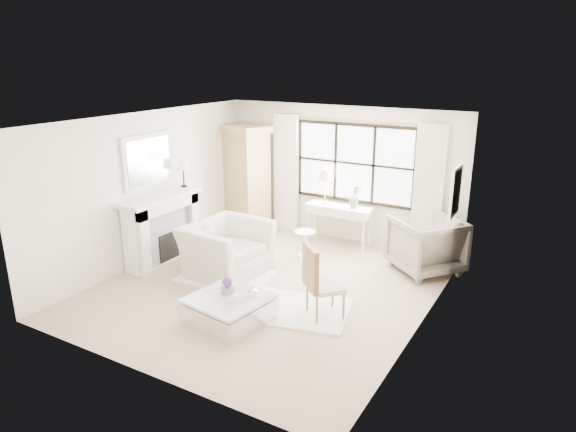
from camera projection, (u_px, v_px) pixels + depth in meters
name	position (u px, v px, depth m)	size (l,w,h in m)	color
floor	(268.00, 287.00, 8.37)	(5.50, 5.50, 0.00)	tan
ceiling	(266.00, 120.00, 7.56)	(5.50, 5.50, 0.00)	white
wall_back	(340.00, 174.00, 10.24)	(5.00, 5.00, 0.00)	silver
wall_front	(135.00, 269.00, 5.70)	(5.00, 5.00, 0.00)	silver
wall_left	(149.00, 188.00, 9.16)	(5.50, 5.50, 0.00)	silver
wall_right	(427.00, 235.00, 6.78)	(5.50, 5.50, 0.00)	beige
window_pane	(354.00, 163.00, 10.01)	(2.40, 0.02, 1.50)	white
window_frame	(354.00, 163.00, 10.00)	(2.50, 0.04, 1.50)	black
curtain_rod	(355.00, 119.00, 9.70)	(0.04, 0.04, 3.30)	#B28B3D
curtain_left	(286.00, 174.00, 10.77)	(0.55, 0.10, 2.47)	white
curtain_right	(428.00, 192.00, 9.33)	(0.55, 0.10, 2.47)	beige
fireplace	(161.00, 227.00, 9.26)	(0.58, 1.66, 1.26)	white
mirror_frame	(148.00, 161.00, 9.00)	(0.05, 1.15, 0.95)	silver
mirror_glass	(149.00, 161.00, 8.99)	(0.02, 1.00, 0.80)	#B6BAC2
art_frame	(456.00, 191.00, 8.14)	(0.04, 0.62, 0.82)	white
art_canvas	(454.00, 191.00, 8.15)	(0.01, 0.52, 0.72)	#C8B29B
mantel_lamp	(183.00, 166.00, 9.49)	(0.22, 0.22, 0.51)	black
armoire	(245.00, 177.00, 10.95)	(1.29, 1.03, 2.24)	tan
console_table	(339.00, 225.00, 10.18)	(1.31, 0.47, 0.80)	white
console_lamp	(325.00, 176.00, 10.04)	(0.28, 0.28, 0.69)	#BE8D42
orchid_plant	(355.00, 196.00, 9.84)	(0.25, 0.20, 0.46)	#57714B
side_table	(305.00, 240.00, 9.54)	(0.40, 0.40, 0.51)	white
rug_left	(226.00, 276.00, 8.75)	(1.50, 1.06, 0.03)	white
rug_right	(298.00, 310.00, 7.60)	(1.50, 1.13, 0.03)	white
club_armchair	(226.00, 249.00, 8.81)	(1.36, 1.19, 0.88)	beige
wingback_chair	(426.00, 244.00, 8.87)	(1.04, 1.07, 0.98)	gray
french_chair	(323.00, 297.00, 7.35)	(0.68, 0.68, 1.08)	#A47244
coffee_table	(229.00, 310.00, 7.24)	(1.13, 1.13, 0.38)	silver
planter_box	(228.00, 290.00, 7.27)	(0.14, 0.14, 0.11)	gray
planter_flowers	(227.00, 282.00, 7.24)	(0.14, 0.14, 0.14)	#5D2D72
pillar_candle	(236.00, 299.00, 6.99)	(0.10, 0.10, 0.12)	white
coffee_vase	(252.00, 291.00, 7.19)	(0.15, 0.15, 0.15)	white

